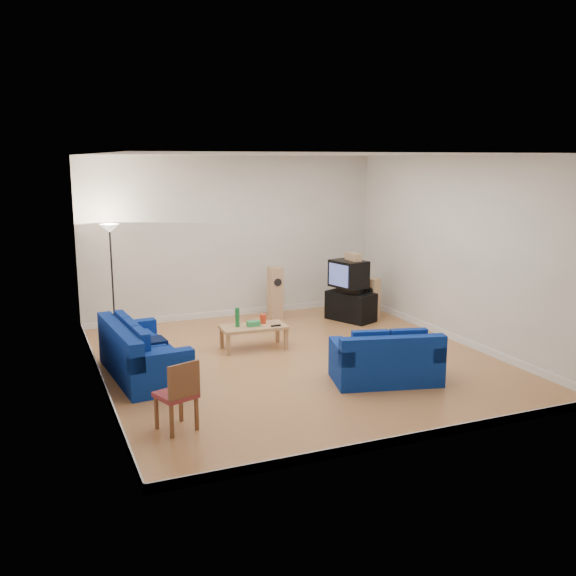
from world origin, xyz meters
name	(u,v)px	position (x,y,z in m)	size (l,w,h in m)	color
room	(298,264)	(0.00, 0.00, 1.54)	(6.01, 6.51, 3.21)	brown
sofa_three_seat	(140,357)	(-2.43, 0.21, 0.29)	(1.05, 2.11, 0.79)	navy
sofa_loveseat	(386,363)	(0.78, -1.39, 0.28)	(1.65, 1.17, 0.75)	navy
coffee_table	(254,329)	(-0.42, 0.89, 0.34)	(1.12, 0.60, 0.40)	tan
bottle	(237,317)	(-0.69, 0.94, 0.56)	(0.07, 0.07, 0.32)	#197233
tissue_box	(253,324)	(-0.43, 0.87, 0.44)	(0.21, 0.12, 0.09)	green
red_canister	(263,319)	(-0.21, 0.99, 0.47)	(0.11, 0.11, 0.15)	red
remote	(276,326)	(-0.09, 0.71, 0.41)	(0.17, 0.05, 0.02)	black
tv_stand	(351,306)	(2.00, 1.99, 0.28)	(0.93, 0.52, 0.57)	black
av_receiver	(352,290)	(1.99, 1.93, 0.62)	(0.45, 0.36, 0.10)	black
television	(348,274)	(1.94, 1.99, 0.93)	(0.65, 0.78, 0.53)	black
centre_speaker	(353,257)	(2.03, 1.98, 1.27)	(0.40, 0.16, 0.14)	tan
speaker_left	(275,293)	(0.68, 2.69, 0.52)	(0.26, 0.33, 1.04)	tan
speaker_right	(373,299)	(2.45, 1.88, 0.41)	(0.31, 0.28, 0.82)	tan
floor_lamp	(110,244)	(-2.45, 2.70, 1.66)	(0.34, 0.34, 2.01)	black
dining_chair	(179,392)	(-2.34, -1.92, 0.48)	(0.52, 0.52, 0.86)	brown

